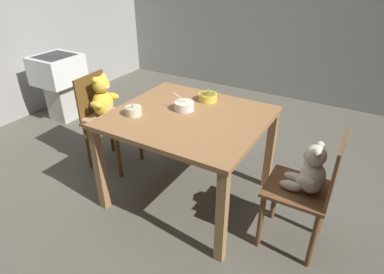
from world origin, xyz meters
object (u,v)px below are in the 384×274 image
teddy_chair_near_left (106,109)px  porridge_bowl_yellow_far_center (208,97)px  teddy_chair_near_right (309,180)px  porridge_bowl_white_center (184,106)px  sink_basin (59,78)px  porridge_bowl_cream_near_left (134,111)px  dining_table (189,127)px

teddy_chair_near_left → porridge_bowl_yellow_far_center: size_ratio=5.75×
teddy_chair_near_right → porridge_bowl_white_center: bearing=-8.0°
porridge_bowl_white_center → porridge_bowl_yellow_far_center: bearing=73.7°
teddy_chair_near_right → porridge_bowl_white_center: porridge_bowl_white_center is taller
teddy_chair_near_left → sink_basin: (-1.16, 0.45, -0.06)m
porridge_bowl_cream_near_left → porridge_bowl_white_center: bearing=44.1°
teddy_chair_near_left → teddy_chair_near_right: bearing=-7.9°
teddy_chair_near_right → porridge_bowl_yellow_far_center: 1.01m
dining_table → teddy_chair_near_left: (-0.89, 0.06, -0.08)m
teddy_chair_near_right → sink_basin: size_ratio=1.11×
porridge_bowl_yellow_far_center → porridge_bowl_cream_near_left: porridge_bowl_yellow_far_center is taller
porridge_bowl_yellow_far_center → sink_basin: 2.07m
dining_table → porridge_bowl_white_center: 0.16m
teddy_chair_near_right → porridge_bowl_cream_near_left: 1.27m
porridge_bowl_yellow_far_center → dining_table: bearing=-88.9°
dining_table → porridge_bowl_cream_near_left: 0.42m
dining_table → porridge_bowl_yellow_far_center: bearing=91.1°
teddy_chair_near_left → porridge_bowl_cream_near_left: (0.55, -0.26, 0.21)m
porridge_bowl_yellow_far_center → porridge_bowl_white_center: porridge_bowl_white_center is taller
porridge_bowl_cream_near_left → sink_basin: (-1.71, 0.70, -0.27)m
porridge_bowl_yellow_far_center → porridge_bowl_cream_near_left: size_ratio=1.24×
teddy_chair_near_right → teddy_chair_near_left: size_ratio=0.99×
teddy_chair_near_right → sink_basin: 3.01m
teddy_chair_near_right → sink_basin: bearing=-11.5°
teddy_chair_near_left → dining_table: bearing=-8.0°
porridge_bowl_white_center → sink_basin: bearing=167.3°
teddy_chair_near_left → porridge_bowl_yellow_far_center: (0.89, 0.24, 0.21)m
dining_table → porridge_bowl_cream_near_left: bearing=-150.5°
dining_table → sink_basin: (-2.05, 0.51, -0.14)m
dining_table → teddy_chair_near_right: bearing=-4.0°
sink_basin → porridge_bowl_white_center: bearing=-12.7°
porridge_bowl_cream_near_left → teddy_chair_near_left: bearing=154.7°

